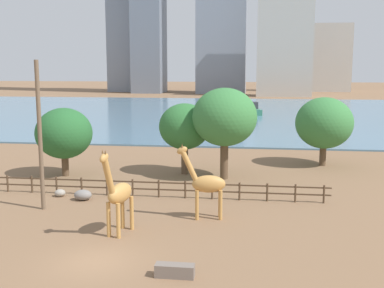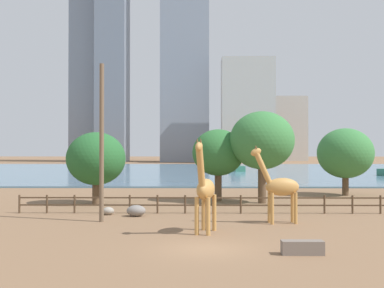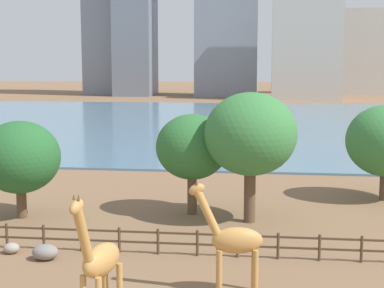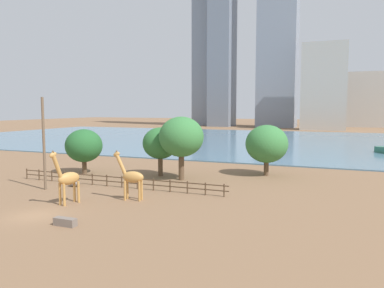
{
  "view_description": "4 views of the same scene",
  "coord_description": "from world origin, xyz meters",
  "px_view_note": "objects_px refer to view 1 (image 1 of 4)",
  "views": [
    {
      "loc": [
        7.73,
        -21.6,
        9.49
      ],
      "look_at": [
        2.33,
        18.55,
        2.95
      ],
      "focal_mm": 45.0,
      "sensor_mm": 36.0,
      "label": 1
    },
    {
      "loc": [
        -0.32,
        -22.01,
        4.54
      ],
      "look_at": [
        -0.9,
        25.96,
        5.07
      ],
      "focal_mm": 45.0,
      "sensor_mm": 36.0,
      "label": 2
    },
    {
      "loc": [
        5.89,
        -15.73,
        9.43
      ],
      "look_at": [
        0.96,
        24.04,
        3.88
      ],
      "focal_mm": 55.0,
      "sensor_mm": 36.0,
      "label": 3
    },
    {
      "loc": [
        23.1,
        -22.93,
        8.76
      ],
      "look_at": [
        0.26,
        34.12,
        2.86
      ],
      "focal_mm": 35.0,
      "sensor_mm": 36.0,
      "label": 4
    }
  ],
  "objects_px": {
    "boat_sailboat": "(254,110)",
    "giraffe_companion": "(206,184)",
    "tree_right_tall": "(324,123)",
    "tree_left_small": "(185,127)",
    "feeding_trough": "(175,271)",
    "utility_pole": "(40,136)",
    "tree_center_broad": "(225,117)",
    "tree_left_large": "(64,133)",
    "boulder_near_fence": "(60,193)",
    "giraffe_tall": "(118,194)",
    "boulder_by_pole": "(83,195)"
  },
  "relations": [
    {
      "from": "utility_pole",
      "to": "boulder_near_fence",
      "type": "bearing_deg",
      "value": 93.06
    },
    {
      "from": "giraffe_companion",
      "to": "tree_right_tall",
      "type": "relative_size",
      "value": 0.72
    },
    {
      "from": "tree_right_tall",
      "to": "boat_sailboat",
      "type": "relative_size",
      "value": 1.15
    },
    {
      "from": "boulder_near_fence",
      "to": "tree_center_broad",
      "type": "height_order",
      "value": "tree_center_broad"
    },
    {
      "from": "boat_sailboat",
      "to": "giraffe_companion",
      "type": "bearing_deg",
      "value": -13.74
    },
    {
      "from": "tree_left_large",
      "to": "boat_sailboat",
      "type": "relative_size",
      "value": 1.04
    },
    {
      "from": "tree_left_large",
      "to": "utility_pole",
      "type": "bearing_deg",
      "value": -76.03
    },
    {
      "from": "boulder_by_pole",
      "to": "feeding_trough",
      "type": "bearing_deg",
      "value": -53.4
    },
    {
      "from": "giraffe_tall",
      "to": "tree_center_broad",
      "type": "distance_m",
      "value": 15.65
    },
    {
      "from": "giraffe_companion",
      "to": "giraffe_tall",
      "type": "bearing_deg",
      "value": 29.26
    },
    {
      "from": "giraffe_tall",
      "to": "tree_center_broad",
      "type": "height_order",
      "value": "tree_center_broad"
    },
    {
      "from": "giraffe_companion",
      "to": "feeding_trough",
      "type": "relative_size",
      "value": 2.66
    },
    {
      "from": "boulder_by_pole",
      "to": "tree_left_small",
      "type": "bearing_deg",
      "value": 58.07
    },
    {
      "from": "boulder_near_fence",
      "to": "boulder_by_pole",
      "type": "xyz_separation_m",
      "value": [
        2.03,
        -0.71,
        0.11
      ]
    },
    {
      "from": "boulder_near_fence",
      "to": "tree_left_large",
      "type": "relative_size",
      "value": 0.13
    },
    {
      "from": "giraffe_tall",
      "to": "boulder_near_fence",
      "type": "relative_size",
      "value": 6.37
    },
    {
      "from": "tree_right_tall",
      "to": "tree_left_small",
      "type": "relative_size",
      "value": 1.05
    },
    {
      "from": "giraffe_companion",
      "to": "tree_right_tall",
      "type": "height_order",
      "value": "tree_right_tall"
    },
    {
      "from": "tree_center_broad",
      "to": "tree_left_small",
      "type": "distance_m",
      "value": 4.08
    },
    {
      "from": "giraffe_tall",
      "to": "tree_right_tall",
      "type": "relative_size",
      "value": 0.78
    },
    {
      "from": "giraffe_tall",
      "to": "utility_pole",
      "type": "relative_size",
      "value": 0.52
    },
    {
      "from": "tree_left_large",
      "to": "tree_center_broad",
      "type": "height_order",
      "value": "tree_center_broad"
    },
    {
      "from": "boulder_by_pole",
      "to": "tree_left_small",
      "type": "height_order",
      "value": "tree_left_small"
    },
    {
      "from": "giraffe_tall",
      "to": "utility_pole",
      "type": "distance_m",
      "value": 8.03
    },
    {
      "from": "utility_pole",
      "to": "tree_center_broad",
      "type": "distance_m",
      "value": 15.53
    },
    {
      "from": "feeding_trough",
      "to": "giraffe_tall",
      "type": "bearing_deg",
      "value": 128.34
    },
    {
      "from": "utility_pole",
      "to": "tree_left_small",
      "type": "height_order",
      "value": "utility_pole"
    },
    {
      "from": "boulder_by_pole",
      "to": "boat_sailboat",
      "type": "height_order",
      "value": "boat_sailboat"
    },
    {
      "from": "giraffe_tall",
      "to": "tree_center_broad",
      "type": "xyz_separation_m",
      "value": [
        5.02,
        14.54,
        2.88
      ]
    },
    {
      "from": "boulder_by_pole",
      "to": "boat_sailboat",
      "type": "xyz_separation_m",
      "value": [
        11.82,
        62.68,
        0.64
      ]
    },
    {
      "from": "boulder_near_fence",
      "to": "tree_left_large",
      "type": "bearing_deg",
      "value": 108.91
    },
    {
      "from": "boulder_near_fence",
      "to": "tree_right_tall",
      "type": "distance_m",
      "value": 25.39
    },
    {
      "from": "tree_left_small",
      "to": "boat_sailboat",
      "type": "xyz_separation_m",
      "value": [
        5.86,
        53.1,
        -3.21
      ]
    },
    {
      "from": "tree_left_large",
      "to": "tree_right_tall",
      "type": "bearing_deg",
      "value": 18.25
    },
    {
      "from": "boat_sailboat",
      "to": "utility_pole",
      "type": "bearing_deg",
      "value": -23.31
    },
    {
      "from": "boat_sailboat",
      "to": "tree_left_large",
      "type": "bearing_deg",
      "value": -27.66
    },
    {
      "from": "utility_pole",
      "to": "boulder_near_fence",
      "type": "height_order",
      "value": "utility_pole"
    },
    {
      "from": "boulder_near_fence",
      "to": "tree_left_small",
      "type": "relative_size",
      "value": 0.13
    },
    {
      "from": "utility_pole",
      "to": "boulder_near_fence",
      "type": "xyz_separation_m",
      "value": [
        -0.17,
        3.16,
        -4.7
      ]
    },
    {
      "from": "feeding_trough",
      "to": "tree_left_small",
      "type": "relative_size",
      "value": 0.29
    },
    {
      "from": "tree_left_large",
      "to": "tree_left_small",
      "type": "distance_m",
      "value": 10.51
    },
    {
      "from": "boulder_by_pole",
      "to": "utility_pole",
      "type": "bearing_deg",
      "value": -127.17
    },
    {
      "from": "boulder_near_fence",
      "to": "feeding_trough",
      "type": "xyz_separation_m",
      "value": [
        10.72,
        -12.42,
        0.03
      ]
    },
    {
      "from": "boulder_by_pole",
      "to": "tree_left_small",
      "type": "distance_m",
      "value": 11.92
    },
    {
      "from": "tree_center_broad",
      "to": "tree_left_small",
      "type": "relative_size",
      "value": 1.23
    },
    {
      "from": "giraffe_tall",
      "to": "giraffe_companion",
      "type": "xyz_separation_m",
      "value": [
        4.62,
        3.5,
        -0.13
      ]
    },
    {
      "from": "tree_right_tall",
      "to": "utility_pole",
      "type": "bearing_deg",
      "value": -139.87
    },
    {
      "from": "boulder_near_fence",
      "to": "tree_left_large",
      "type": "xyz_separation_m",
      "value": [
        -2.26,
        6.58,
        3.48
      ]
    },
    {
      "from": "boulder_by_pole",
      "to": "tree_center_broad",
      "type": "distance_m",
      "value": 13.44
    },
    {
      "from": "giraffe_companion",
      "to": "boulder_by_pole",
      "type": "distance_m",
      "value": 9.85
    }
  ]
}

